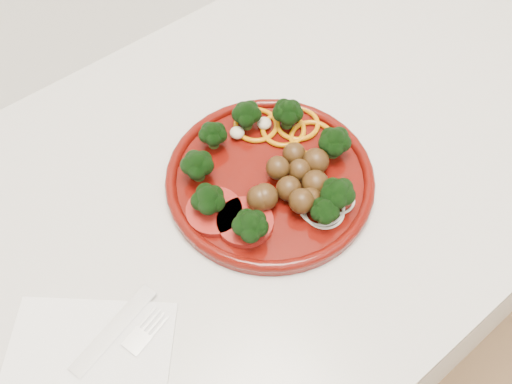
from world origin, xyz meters
TOP-DOWN VIEW (x-y plane):
  - counter at (0.00, 1.70)m, footprint 2.40×0.60m
  - plate at (0.06, 1.68)m, footprint 0.25×0.25m
  - napkin at (-0.24, 1.61)m, footprint 0.24×0.24m

SIDE VIEW (x-z plane):
  - counter at x=0.00m, z-range 0.00..0.90m
  - napkin at x=-0.24m, z-range 0.90..0.90m
  - plate at x=0.06m, z-range 0.89..0.94m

